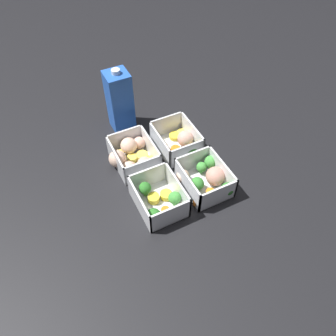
% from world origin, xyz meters
% --- Properties ---
extents(ground_plane, '(4.00, 4.00, 0.00)m').
position_xyz_m(ground_plane, '(0.00, 0.00, 0.00)').
color(ground_plane, black).
extents(container_near_left, '(0.14, 0.13, 0.07)m').
position_xyz_m(container_near_left, '(-0.08, -0.07, 0.03)').
color(container_near_left, white).
rests_on(container_near_left, ground_plane).
extents(container_near_right, '(0.15, 0.12, 0.07)m').
position_xyz_m(container_near_right, '(0.07, -0.08, 0.02)').
color(container_near_right, white).
rests_on(container_near_right, ground_plane).
extents(container_far_left, '(0.14, 0.11, 0.07)m').
position_xyz_m(container_far_left, '(-0.08, 0.07, 0.03)').
color(container_far_left, white).
rests_on(container_far_left, ground_plane).
extents(container_far_right, '(0.15, 0.13, 0.07)m').
position_xyz_m(container_far_right, '(0.08, 0.07, 0.02)').
color(container_far_right, white).
rests_on(container_far_right, ground_plane).
extents(juice_carton, '(0.07, 0.07, 0.20)m').
position_xyz_m(juice_carton, '(0.24, 0.04, 0.10)').
color(juice_carton, blue).
rests_on(juice_carton, ground_plane).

